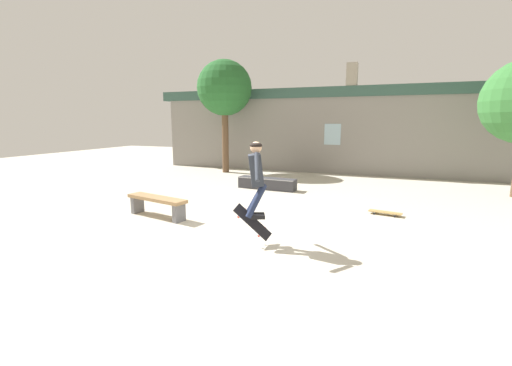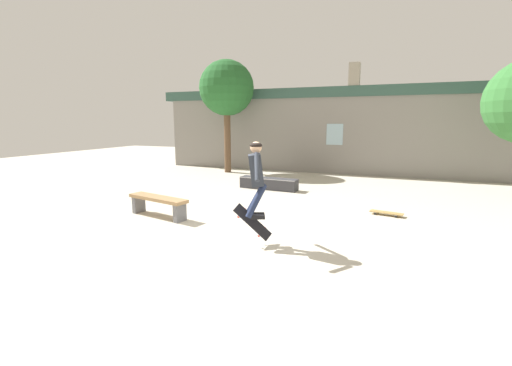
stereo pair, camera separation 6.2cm
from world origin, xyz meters
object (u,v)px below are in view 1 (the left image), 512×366
Objects in this scene: tree_left at (225,89)px; park_bench at (157,202)px; skate_ledge at (267,183)px; skater at (256,173)px; skateboard_resting at (385,212)px; skateboard_flipping at (253,222)px.

park_bench is (1.74, -7.27, -3.32)m from tree_left.
skate_ledge is (3.06, -3.03, -3.48)m from tree_left.
skate_ledge is at bearing 83.28° from skater.
skate_ledge is 5.48m from skater.
skater is 1.74× the size of skateboard_resting.
park_bench is 3.20m from skater.
skateboard_flipping is 3.85m from skateboard_resting.
skater is (2.91, -0.88, 1.00)m from park_bench.
skateboard_flipping is at bearing -69.62° from skate_ledge.
park_bench is 4.44m from skate_ledge.
skater is 0.95m from skateboard_flipping.
park_bench is 1.25× the size of skater.
skater reaches higher than skateboard_flipping.
skater is at bearing -68.88° from skate_ledge.
tree_left is at bearing 97.37° from skateboard_flipping.
skateboard_flipping is at bearing 63.37° from skateboard_resting.
tree_left reaches higher than skateboard_resting.
tree_left is at bearing -25.83° from skateboard_resting.
skateboard_flipping reaches higher than park_bench.
park_bench is 0.86× the size of skate_ledge.
skateboard_resting is at bearing 35.20° from park_bench.
skate_ledge is 4.34m from skateboard_resting.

